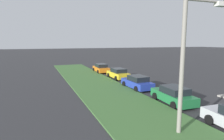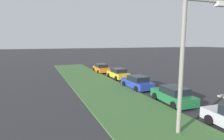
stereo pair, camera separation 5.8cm
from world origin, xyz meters
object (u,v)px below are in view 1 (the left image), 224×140
at_px(parked_car_blue, 137,82).
at_px(parked_car_yellow, 118,74).
at_px(parked_car_orange, 101,68).
at_px(streetlight, 188,57).
at_px(parked_car_green, 173,95).

height_order(parked_car_blue, parked_car_yellow, same).
bearing_deg(parked_car_orange, streetlight, 174.87).
relative_size(parked_car_green, streetlight, 0.59).
xyz_separation_m(parked_car_green, parked_car_orange, (18.08, 0.35, 0.00)).
distance_m(parked_car_blue, parked_car_yellow, 6.22).
relative_size(parked_car_blue, parked_car_orange, 1.00).
distance_m(parked_car_green, streetlight, 6.59).
bearing_deg(parked_car_yellow, parked_car_green, 178.27).
bearing_deg(streetlight, parked_car_blue, -14.92).
height_order(parked_car_green, parked_car_yellow, same).
bearing_deg(streetlight, parked_car_green, -33.44).
height_order(parked_car_blue, streetlight, streetlight).
relative_size(parked_car_green, parked_car_orange, 1.01).
relative_size(parked_car_green, parked_car_blue, 1.01).
height_order(parked_car_green, parked_car_orange, same).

